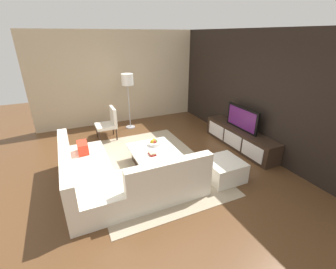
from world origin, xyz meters
TOP-DOWN VIEW (x-y plane):
  - ground_plane at (0.00, 0.00)m, footprint 14.00×14.00m
  - feature_wall_back at (0.00, 2.70)m, footprint 6.40×0.12m
  - side_wall_left at (-3.20, 0.20)m, footprint 0.12×5.20m
  - area_rug at (-0.10, 0.00)m, footprint 3.45×2.41m
  - media_console at (0.00, 2.40)m, footprint 2.24×0.47m
  - television at (0.00, 2.40)m, footprint 1.04×0.06m
  - sectional_couch at (0.50, -0.86)m, footprint 2.26×2.36m
  - coffee_table at (-0.10, 0.10)m, footprint 1.04×0.95m
  - accent_chair_near at (-1.93, -0.48)m, footprint 0.52×0.53m
  - floor_lamp at (-2.48, 0.25)m, footprint 0.34×0.34m
  - ottoman at (0.98, 1.17)m, footprint 0.70×0.70m
  - fruit_bowl at (-0.28, 0.20)m, footprint 0.28×0.28m
  - book_stack at (0.12, -0.01)m, footprint 0.19×0.12m

SIDE VIEW (x-z plane):
  - ground_plane at x=0.00m, z-range 0.00..0.00m
  - area_rug at x=-0.10m, z-range 0.00..0.01m
  - ottoman at x=0.98m, z-range 0.00..0.40m
  - coffee_table at x=-0.10m, z-range 0.01..0.39m
  - media_console at x=0.00m, z-range 0.00..0.50m
  - sectional_couch at x=0.50m, z-range -0.13..0.71m
  - book_stack at x=0.12m, z-range 0.38..0.44m
  - fruit_bowl at x=-0.28m, z-range 0.37..0.50m
  - accent_chair_near at x=-1.93m, z-range 0.05..0.92m
  - television at x=0.00m, z-range 0.50..1.06m
  - floor_lamp at x=-2.48m, z-range 0.57..2.21m
  - feature_wall_back at x=0.00m, z-range 0.00..2.80m
  - side_wall_left at x=-3.20m, z-range 0.00..2.80m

